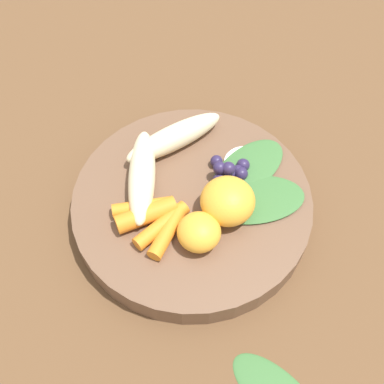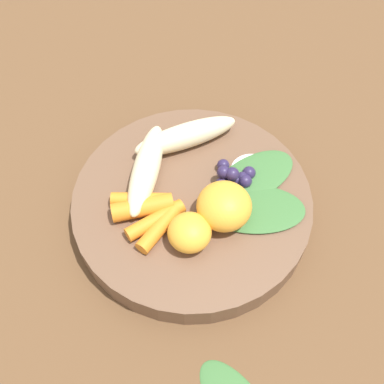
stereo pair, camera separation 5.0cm
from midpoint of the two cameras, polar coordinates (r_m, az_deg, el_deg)
ground_plane at (r=0.53m, az=2.68°, el=-2.62°), size 2.40×2.40×0.00m
bowl at (r=0.52m, az=2.74°, el=-1.76°), size 0.26×0.26×0.03m
banana_peeled_left at (r=0.51m, az=-2.75°, el=2.59°), size 0.11×0.10×0.03m
banana_peeled_right at (r=0.54m, az=1.92°, el=6.59°), size 0.05×0.12×0.03m
orange_segment_near at (r=0.48m, az=6.85°, el=-1.91°), size 0.06×0.06×0.04m
orange_segment_far at (r=0.46m, az=2.77°, el=-5.11°), size 0.04×0.04×0.03m
carrot_front at (r=0.49m, az=-3.38°, el=-1.14°), size 0.04×0.06×0.01m
carrot_mid_left at (r=0.49m, az=-3.07°, el=-2.09°), size 0.04×0.07×0.02m
carrot_mid_right at (r=0.48m, az=-1.49°, el=-3.63°), size 0.02×0.07×0.02m
carrot_rear at (r=0.48m, az=-0.90°, el=-4.46°), size 0.04×0.06×0.02m
blueberry_pile at (r=0.51m, az=7.73°, el=1.32°), size 0.05×0.05×0.03m
coconut_shred_patch at (r=0.53m, az=9.93°, el=2.20°), size 0.05×0.05×0.00m
kale_leaf_left at (r=0.50m, az=10.05°, el=-2.15°), size 0.11×0.13×0.01m
kale_leaf_right at (r=0.52m, az=10.17°, el=1.69°), size 0.06×0.10×0.01m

